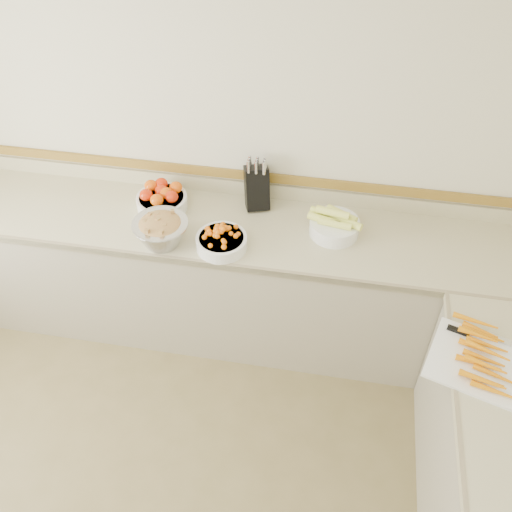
% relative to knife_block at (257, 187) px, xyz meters
% --- Properties ---
extents(back_wall, '(4.00, 0.00, 4.00)m').
position_rel_knife_block_xyz_m(back_wall, '(-0.26, 0.10, 0.26)').
color(back_wall, beige).
rests_on(back_wall, ground_plane).
extents(counter_back, '(4.00, 0.65, 1.08)m').
position_rel_knife_block_xyz_m(counter_back, '(-0.26, -0.22, -0.58)').
color(counter_back, '#C2B88C').
rests_on(counter_back, ground_plane).
extents(knife_block, '(0.19, 0.21, 0.34)m').
position_rel_knife_block_xyz_m(knife_block, '(0.00, 0.00, 0.00)').
color(knife_block, black).
rests_on(knife_block, counter_back).
extents(tomato_bowl, '(0.31, 0.31, 0.15)m').
position_rel_knife_block_xyz_m(tomato_bowl, '(-0.56, -0.12, -0.07)').
color(tomato_bowl, white).
rests_on(tomato_bowl, counter_back).
extents(cherry_tomato_bowl, '(0.29, 0.29, 0.16)m').
position_rel_knife_block_xyz_m(cherry_tomato_bowl, '(-0.13, -0.41, -0.09)').
color(cherry_tomato_bowl, white).
rests_on(cherry_tomato_bowl, counter_back).
extents(corn_bowl, '(0.32, 0.29, 0.17)m').
position_rel_knife_block_xyz_m(corn_bowl, '(0.48, -0.18, -0.08)').
color(corn_bowl, white).
rests_on(corn_bowl, counter_back).
extents(rhubarb_bowl, '(0.31, 0.31, 0.18)m').
position_rel_knife_block_xyz_m(rhubarb_bowl, '(-0.47, -0.43, -0.05)').
color(rhubarb_bowl, '#B2B2BA').
rests_on(rhubarb_bowl, counter_back).
extents(cutting_board, '(0.58, 0.52, 0.07)m').
position_rel_knife_block_xyz_m(cutting_board, '(1.24, -0.97, -0.12)').
color(cutting_board, white).
rests_on(cutting_board, counter_right).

